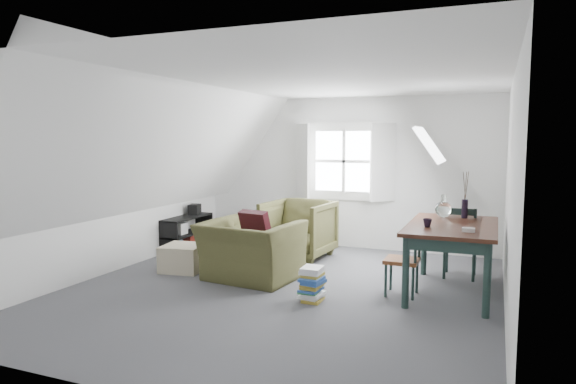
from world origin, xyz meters
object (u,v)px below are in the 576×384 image
at_px(ottoman, 184,258).
at_px(armchair_near, 251,279).
at_px(dining_chair_near, 405,260).
at_px(media_shelf, 185,235).
at_px(dining_chair_far, 460,241).
at_px(magazine_stack, 312,284).
at_px(dining_table, 452,233).
at_px(armchair_far, 298,257).

bearing_deg(ottoman, armchair_near, -3.05).
xyz_separation_m(dining_chair_near, media_shelf, (-3.76, 1.12, -0.18)).
height_order(dining_chair_far, magazine_stack, dining_chair_far).
bearing_deg(ottoman, media_shelf, 122.39).
distance_m(dining_table, dining_chair_near, 0.64).
bearing_deg(armchair_near, media_shelf, -27.11).
xyz_separation_m(media_shelf, magazine_stack, (2.83, -1.73, -0.06)).
bearing_deg(dining_chair_near, ottoman, -69.96).
relative_size(armchair_far, ottoman, 1.81).
distance_m(dining_chair_far, media_shelf, 4.31).
bearing_deg(dining_chair_far, media_shelf, -18.54).
bearing_deg(dining_chair_near, armchair_far, -105.88).
relative_size(armchair_near, magazine_stack, 3.05).
bearing_deg(magazine_stack, dining_table, 32.08).
bearing_deg(dining_table, ottoman, -173.77).
relative_size(armchair_far, dining_chair_near, 1.20).
relative_size(armchair_far, magazine_stack, 2.54).
distance_m(dining_table, media_shelf, 4.36).
bearing_deg(dining_chair_near, media_shelf, -86.97).
relative_size(armchair_far, dining_chair_far, 1.03).
distance_m(armchair_far, dining_chair_near, 2.30).
xyz_separation_m(ottoman, dining_chair_near, (3.03, 0.02, 0.25)).
bearing_deg(armchair_near, magazine_stack, 159.56).
relative_size(armchair_far, dining_table, 0.59).
distance_m(armchair_near, dining_chair_far, 2.79).
bearing_deg(dining_chair_near, armchair_near, -68.09).
bearing_deg(armchair_near, armchair_far, -88.50).
xyz_separation_m(armchair_far, magazine_stack, (0.91, -1.92, 0.19)).
height_order(armchair_far, dining_table, dining_table).
height_order(armchair_far, dining_chair_near, dining_chair_near).
bearing_deg(dining_chair_far, ottoman, -0.92).
distance_m(media_shelf, magazine_stack, 3.32).
distance_m(armchair_far, magazine_stack, 2.13).
bearing_deg(dining_chair_far, magazine_stack, 30.81).
height_order(armchair_near, armchair_far, armchair_far).
xyz_separation_m(armchair_far, dining_chair_far, (2.38, -0.26, 0.49)).
height_order(armchair_near, media_shelf, media_shelf).
distance_m(armchair_far, dining_table, 2.65).
distance_m(dining_chair_near, media_shelf, 3.92).
distance_m(ottoman, media_shelf, 1.35).
xyz_separation_m(dining_chair_near, magazine_stack, (-0.93, -0.61, -0.23)).
xyz_separation_m(armchair_far, ottoman, (-1.19, -1.33, 0.18)).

